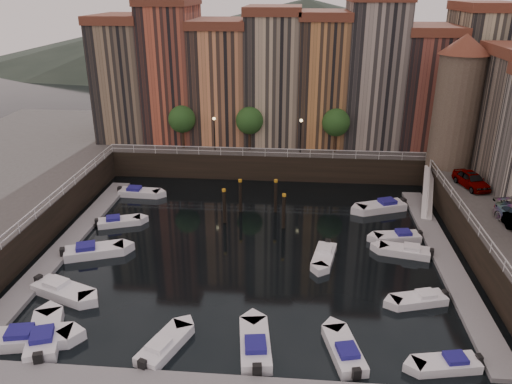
# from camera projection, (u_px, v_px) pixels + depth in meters

# --- Properties ---
(ground) EXTENTS (200.00, 200.00, 0.00)m
(ground) POSITION_uv_depth(u_px,v_px,m) (252.00, 246.00, 43.66)
(ground) COLOR black
(ground) RESTS_ON ground
(quay_far) EXTENTS (80.00, 20.00, 3.00)m
(quay_far) POSITION_uv_depth(u_px,v_px,m) (270.00, 144.00, 67.02)
(quay_far) COLOR black
(quay_far) RESTS_ON ground
(dock_left) EXTENTS (2.00, 28.00, 0.35)m
(dock_left) POSITION_uv_depth(u_px,v_px,m) (68.00, 242.00, 43.97)
(dock_left) COLOR gray
(dock_left) RESTS_ON ground
(dock_right) EXTENTS (2.00, 28.00, 0.35)m
(dock_right) POSITION_uv_depth(u_px,v_px,m) (445.00, 258.00, 41.38)
(dock_right) COLOR gray
(dock_right) RESTS_ON ground
(mountains) EXTENTS (145.00, 100.00, 18.00)m
(mountains) POSITION_uv_depth(u_px,v_px,m) (294.00, 36.00, 141.76)
(mountains) COLOR #2D382D
(mountains) RESTS_ON ground
(far_terrace) EXTENTS (48.70, 10.30, 17.50)m
(far_terrace) POSITION_uv_depth(u_px,v_px,m) (297.00, 76.00, 60.84)
(far_terrace) COLOR #846E54
(far_terrace) RESTS_ON quay_far
(corner_tower) EXTENTS (5.20, 5.20, 13.80)m
(corner_tower) POSITION_uv_depth(u_px,v_px,m) (457.00, 100.00, 51.51)
(corner_tower) COLOR #6B5B4C
(corner_tower) RESTS_ON quay_right
(promenade_trees) EXTENTS (21.20, 3.20, 5.20)m
(promenade_trees) POSITION_uv_depth(u_px,v_px,m) (255.00, 121.00, 58.01)
(promenade_trees) COLOR black
(promenade_trees) RESTS_ON quay_far
(street_lamps) EXTENTS (10.36, 0.36, 4.18)m
(street_lamps) POSITION_uv_depth(u_px,v_px,m) (257.00, 129.00, 57.32)
(street_lamps) COLOR black
(street_lamps) RESTS_ON quay_far
(railings) EXTENTS (36.08, 34.04, 0.52)m
(railings) POSITION_uv_depth(u_px,v_px,m) (257.00, 186.00, 46.71)
(railings) COLOR white
(railings) RESTS_ON ground
(gangway) EXTENTS (2.78, 8.32, 3.73)m
(gangway) POSITION_uv_depth(u_px,v_px,m) (428.00, 190.00, 50.77)
(gangway) COLOR white
(gangway) RESTS_ON ground
(mooring_pilings) EXTENTS (6.05, 3.91, 3.78)m
(mooring_pilings) POSITION_uv_depth(u_px,v_px,m) (256.00, 203.00, 48.34)
(mooring_pilings) COLOR black
(mooring_pilings) RESTS_ON ground
(boat_left_0) EXTENTS (5.34, 2.81, 1.20)m
(boat_left_0) POSITION_uv_depth(u_px,v_px,m) (30.00, 338.00, 31.71)
(boat_left_0) COLOR white
(boat_left_0) RESTS_ON ground
(boat_left_1) EXTENTS (5.17, 3.49, 1.17)m
(boat_left_1) POSITION_uv_depth(u_px,v_px,m) (62.00, 290.00, 36.66)
(boat_left_1) COLOR white
(boat_left_1) RESTS_ON ground
(boat_left_2) EXTENTS (5.22, 3.42, 1.18)m
(boat_left_2) POSITION_uv_depth(u_px,v_px,m) (93.00, 251.00, 42.12)
(boat_left_2) COLOR white
(boat_left_2) RESTS_ON ground
(boat_left_3) EXTENTS (4.29, 2.77, 0.97)m
(boat_left_3) POSITION_uv_depth(u_px,v_px,m) (118.00, 222.00, 47.53)
(boat_left_3) COLOR white
(boat_left_3) RESTS_ON ground
(boat_left_4) EXTENTS (4.64, 1.87, 1.06)m
(boat_left_4) POSITION_uv_depth(u_px,v_px,m) (139.00, 192.00, 54.15)
(boat_left_4) COLOR white
(boat_left_4) RESTS_ON ground
(boat_right_0) EXTENTS (4.23, 2.20, 0.95)m
(boat_right_0) POSITION_uv_depth(u_px,v_px,m) (448.00, 364.00, 29.63)
(boat_right_0) COLOR white
(boat_right_0) RESTS_ON ground
(boat_right_1) EXTENTS (4.27, 2.54, 0.96)m
(boat_right_1) POSITION_uv_depth(u_px,v_px,m) (420.00, 299.00, 35.73)
(boat_right_1) COLOR white
(boat_right_1) RESTS_ON ground
(boat_right_2) EXTENTS (4.53, 2.44, 1.01)m
(boat_right_2) POSITION_uv_depth(u_px,v_px,m) (406.00, 251.00, 42.21)
(boat_right_2) COLOR white
(boat_right_2) RESTS_ON ground
(boat_right_3) EXTENTS (4.36, 2.21, 0.98)m
(boat_right_3) POSITION_uv_depth(u_px,v_px,m) (398.00, 237.00, 44.64)
(boat_right_3) COLOR white
(boat_right_3) RESTS_ON ground
(boat_right_4) EXTENTS (5.28, 3.54, 1.19)m
(boat_right_4) POSITION_uv_depth(u_px,v_px,m) (382.00, 207.00, 50.57)
(boat_right_4) COLOR white
(boat_right_4) RESTS_ON ground
(boat_near_0) EXTENTS (3.39, 5.30, 1.19)m
(boat_near_0) POSITION_uv_depth(u_px,v_px,m) (44.00, 336.00, 31.88)
(boat_near_0) COLOR white
(boat_near_0) RESTS_ON ground
(boat_near_1) EXTENTS (3.06, 4.64, 1.05)m
(boat_near_1) POSITION_uv_depth(u_px,v_px,m) (164.00, 346.00, 31.08)
(boat_near_1) COLOR white
(boat_near_1) RESTS_ON ground
(boat_near_2) EXTENTS (2.48, 5.19, 1.17)m
(boat_near_2) POSITION_uv_depth(u_px,v_px,m) (255.00, 345.00, 31.04)
(boat_near_2) COLOR white
(boat_near_2) RESTS_ON ground
(boat_near_3) EXTENTS (2.65, 4.74, 1.06)m
(boat_near_3) POSITION_uv_depth(u_px,v_px,m) (345.00, 351.00, 30.60)
(boat_near_3) COLOR white
(boat_near_3) RESTS_ON ground
(car_a) EXTENTS (2.96, 4.87, 1.55)m
(car_a) POSITION_uv_depth(u_px,v_px,m) (471.00, 181.00, 47.97)
(car_a) COLOR gray
(car_a) RESTS_ON quay_right
(boat_extra_89) EXTENTS (2.36, 4.47, 1.00)m
(boat_extra_89) POSITION_uv_depth(u_px,v_px,m) (324.00, 256.00, 41.50)
(boat_extra_89) COLOR white
(boat_extra_89) RESTS_ON ground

